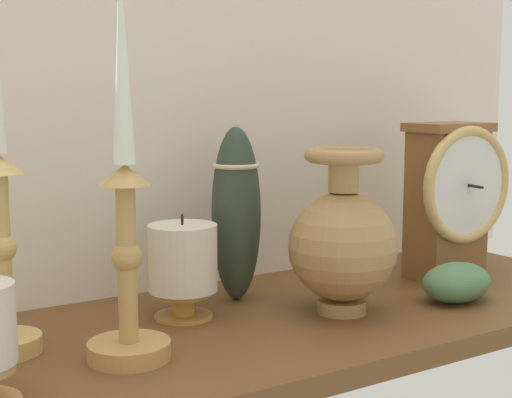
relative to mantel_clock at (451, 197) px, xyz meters
The scene contains 9 objects.
ground_plane 33.86cm from the mantel_clock, behind, with size 100.00×36.00×2.40cm, color brown.
back_wall 41.42cm from the mantel_clock, 151.01° to the left, with size 120.00×2.00×65.00cm, color silver.
mantel_clock is the anchor object (origin of this frame).
candlestick_tall_left 60.42cm from the mantel_clock, behind, with size 7.07×7.07×39.62cm.
candlestick_tall_center 50.92cm from the mantel_clock, behind, with size 8.18×8.18×39.35cm.
brass_vase_bulbous 23.69cm from the mantel_clock, 168.49° to the right, with size 12.91×12.91×19.60cm.
pillar_candle_front 40.32cm from the mantel_clock, behind, with size 7.99×7.99×12.19cm.
tall_ceramic_vase 31.38cm from the mantel_clock, 167.10° to the left, with size 6.16×6.16×21.83cm.
ivy_sprig 14.97cm from the mantel_clock, 132.33° to the right, with size 9.80×6.86×4.95cm.
Camera 1 is at (-46.79, -70.72, 26.00)cm, focal length 52.54 mm.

